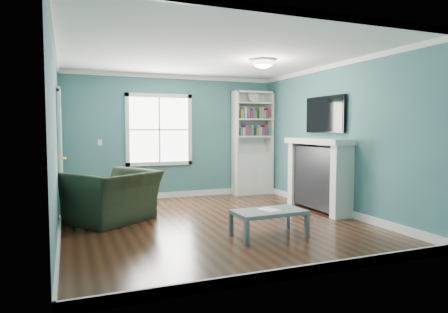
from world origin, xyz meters
name	(u,v)px	position (x,y,z in m)	size (l,w,h in m)	color
floor	(214,223)	(0.00, 0.00, 0.00)	(5.00, 5.00, 0.00)	black
room_walls	(213,122)	(0.00, 0.00, 1.58)	(5.00, 5.00, 5.00)	#37616C
trim	(213,144)	(0.00, 0.00, 1.24)	(4.50, 5.00, 2.60)	white
window	(159,130)	(-0.30, 2.49, 1.45)	(1.40, 0.06, 1.50)	white
bookshelf	(252,153)	(1.77, 2.30, 0.92)	(0.90, 0.35, 2.31)	silver
fireplace	(318,175)	(2.08, 0.20, 0.64)	(0.44, 1.58, 1.30)	black
tv	(325,115)	(2.20, 0.20, 1.72)	(0.06, 1.10, 0.65)	black
door	(60,153)	(-2.22, 1.40, 1.07)	(0.12, 0.98, 2.17)	silver
ceiling_fixture	(263,63)	(0.90, 0.10, 2.55)	(0.38, 0.38, 0.15)	white
light_switch	(100,142)	(-1.50, 2.48, 1.20)	(0.08, 0.01, 0.12)	white
recliner	(113,188)	(-1.45, 0.66, 0.54)	(1.24, 0.80, 1.08)	black
coffee_table	(269,214)	(0.45, -0.99, 0.31)	(1.00, 0.57, 0.36)	#555B66
paper_sheet	(269,210)	(0.47, -0.96, 0.36)	(0.22, 0.28, 0.00)	white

